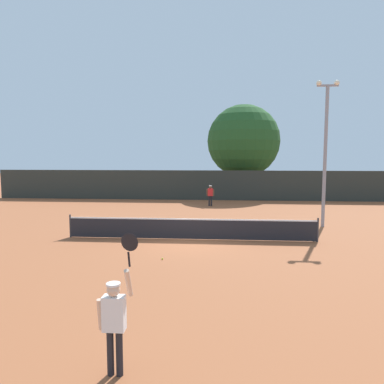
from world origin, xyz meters
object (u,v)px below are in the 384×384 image
at_px(parked_car_mid, 221,184).
at_px(light_pole, 326,144).
at_px(player_receiving, 210,194).
at_px(player_serving, 115,314).
at_px(parked_car_far, 270,186).
at_px(large_tree, 244,141).
at_px(tennis_ball, 162,259).
at_px(parked_car_near, 183,185).

bearing_deg(parked_car_mid, light_pole, -79.51).
bearing_deg(player_receiving, light_pole, 130.37).
relative_size(player_serving, light_pole, 0.32).
distance_m(player_serving, parked_car_mid, 32.86).
relative_size(player_receiving, light_pole, 0.20).
distance_m(player_serving, parked_car_far, 31.14).
relative_size(parked_car_mid, parked_car_far, 0.98).
relative_size(player_serving, large_tree, 0.29).
height_order(player_receiving, parked_car_far, parked_car_far).
bearing_deg(player_receiving, tennis_ball, 84.55).
bearing_deg(parked_car_mid, parked_car_near, -159.98).
distance_m(tennis_ball, large_tree, 23.11).
xyz_separation_m(tennis_ball, parked_car_near, (-1.82, 24.01, 0.74)).
distance_m(light_pole, parked_car_far, 17.10).
xyz_separation_m(light_pole, large_tree, (-3.34, 15.31, 0.80)).
bearing_deg(parked_car_near, light_pole, -67.13).
distance_m(tennis_ball, parked_car_near, 24.09).
bearing_deg(light_pole, parked_car_near, 118.78).
xyz_separation_m(player_serving, parked_car_near, (-2.14, 30.90, -0.32)).
bearing_deg(tennis_ball, large_tree, 79.01).
bearing_deg(light_pole, parked_car_mid, 105.92).
xyz_separation_m(large_tree, parked_car_near, (-6.12, 1.90, -4.44)).
bearing_deg(parked_car_mid, player_receiving, -99.46).
distance_m(parked_car_near, parked_car_mid, 4.43).
bearing_deg(large_tree, light_pole, -77.70).
xyz_separation_m(tennis_ball, parked_car_mid, (2.18, 25.92, 0.74)).
bearing_deg(parked_car_near, player_receiving, -78.00).
height_order(player_serving, parked_car_far, player_serving).
height_order(light_pole, parked_car_mid, light_pole).
bearing_deg(parked_car_far, player_serving, -94.35).
height_order(player_serving, large_tree, large_tree).
relative_size(tennis_ball, large_tree, 0.01).
distance_m(player_receiving, large_tree, 9.47).
bearing_deg(player_serving, large_tree, 82.20).
bearing_deg(player_serving, parked_car_far, 77.36).
height_order(player_receiving, parked_car_near, parked_car_near).
relative_size(player_receiving, tennis_ball, 22.99).
distance_m(player_serving, large_tree, 29.56).
xyz_separation_m(tennis_ball, large_tree, (4.29, 22.11, 5.18)).
relative_size(large_tree, parked_car_mid, 1.99).
relative_size(player_receiving, parked_car_mid, 0.36).
height_order(light_pole, parked_car_far, light_pole).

